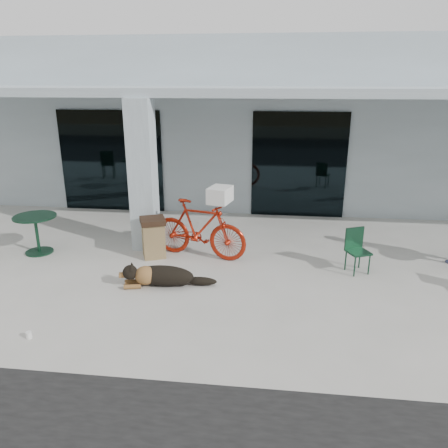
# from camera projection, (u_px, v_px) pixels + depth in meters

# --- Properties ---
(ground) EXTENTS (80.00, 80.00, 0.00)m
(ground) POSITION_uv_depth(u_px,v_px,m) (196.00, 302.00, 7.15)
(ground) COLOR beige
(ground) RESTS_ON ground
(building) EXTENTS (22.00, 7.00, 4.50)m
(building) POSITION_uv_depth(u_px,v_px,m) (241.00, 117.00, 14.44)
(building) COLOR silver
(building) RESTS_ON ground
(storefront_glass_left) EXTENTS (2.80, 0.06, 2.70)m
(storefront_glass_left) POSITION_uv_depth(u_px,v_px,m) (111.00, 161.00, 11.77)
(storefront_glass_left) COLOR black
(storefront_glass_left) RESTS_ON ground
(storefront_glass_right) EXTENTS (2.40, 0.06, 2.70)m
(storefront_glass_right) POSITION_uv_depth(u_px,v_px,m) (299.00, 165.00, 11.21)
(storefront_glass_right) COLOR black
(storefront_glass_right) RESTS_ON ground
(column) EXTENTS (0.50, 0.50, 3.12)m
(column) POSITION_uv_depth(u_px,v_px,m) (143.00, 176.00, 8.99)
(column) COLOR silver
(column) RESTS_ON ground
(overhang) EXTENTS (22.00, 2.80, 0.18)m
(overhang) POSITION_uv_depth(u_px,v_px,m) (223.00, 91.00, 9.52)
(overhang) COLOR silver
(overhang) RESTS_ON column
(bicycle) EXTENTS (2.07, 1.02, 1.20)m
(bicycle) POSITION_uv_depth(u_px,v_px,m) (199.00, 229.00, 8.78)
(bicycle) COLOR #A11F0D
(bicycle) RESTS_ON ground
(laundry_basket) EXTENTS (0.49, 0.59, 0.30)m
(laundry_basket) POSITION_uv_depth(u_px,v_px,m) (220.00, 195.00, 8.39)
(laundry_basket) COLOR white
(laundry_basket) RESTS_ON bicycle
(dog) EXTENTS (1.31, 0.70, 0.42)m
(dog) POSITION_uv_depth(u_px,v_px,m) (163.00, 274.00, 7.66)
(dog) COLOR black
(dog) RESTS_ON ground
(cup_near_dog) EXTENTS (0.09, 0.09, 0.10)m
(cup_near_dog) POSITION_uv_depth(u_px,v_px,m) (29.00, 335.00, 6.14)
(cup_near_dog) COLOR white
(cup_near_dog) RESTS_ON ground
(cafe_table_near) EXTENTS (0.95, 0.95, 0.81)m
(cafe_table_near) POSITION_uv_depth(u_px,v_px,m) (37.00, 234.00, 9.05)
(cafe_table_near) COLOR #133723
(cafe_table_near) RESTS_ON ground
(cafe_chair_far_a) EXTENTS (0.51, 0.53, 0.84)m
(cafe_chair_far_a) POSITION_uv_depth(u_px,v_px,m) (358.00, 251.00, 8.12)
(cafe_chair_far_a) COLOR #133723
(cafe_chair_far_a) RESTS_ON ground
(trash_receptacle) EXTENTS (0.63, 0.63, 0.82)m
(trash_receptacle) POSITION_uv_depth(u_px,v_px,m) (153.00, 237.00, 8.85)
(trash_receptacle) COLOR olive
(trash_receptacle) RESTS_ON ground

